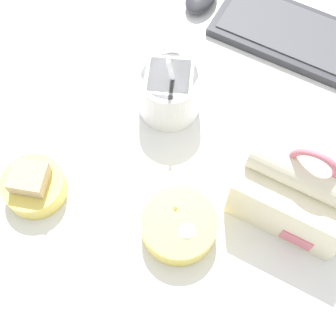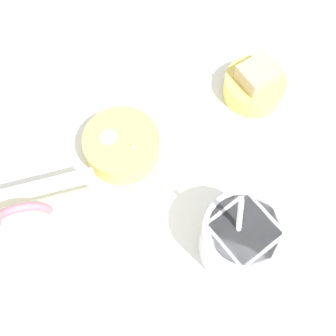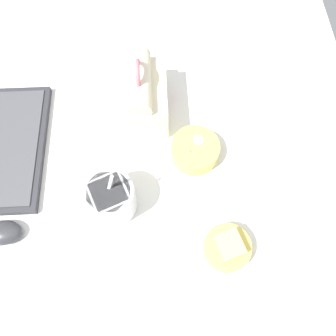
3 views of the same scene
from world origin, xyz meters
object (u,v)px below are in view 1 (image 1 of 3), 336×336
(keyboard, at_px, (304,39))
(lunch_bag, at_px, (299,188))
(soup_cup, at_px, (169,91))
(bento_bowl_snacks, at_px, (179,225))
(bento_bowl_sandwich, at_px, (33,185))

(keyboard, height_order, lunch_bag, lunch_bag)
(soup_cup, bearing_deg, keyboard, 57.46)
(keyboard, bearing_deg, soup_cup, -122.54)
(lunch_bag, height_order, soup_cup, lunch_bag)
(bento_bowl_snacks, bearing_deg, soup_cup, 121.85)
(keyboard, xyz_separation_m, bento_bowl_sandwich, (-0.27, -0.50, 0.02))
(bento_bowl_sandwich, bearing_deg, keyboard, 61.13)
(bento_bowl_sandwich, bearing_deg, lunch_bag, 25.30)
(lunch_bag, bearing_deg, bento_bowl_snacks, -137.50)
(soup_cup, height_order, bento_bowl_snacks, soup_cup)
(keyboard, relative_size, lunch_bag, 1.95)
(soup_cup, distance_m, bento_bowl_snacks, 0.23)
(soup_cup, bearing_deg, lunch_bag, -15.25)
(lunch_bag, bearing_deg, soup_cup, 164.75)
(soup_cup, height_order, bento_bowl_sandwich, soup_cup)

